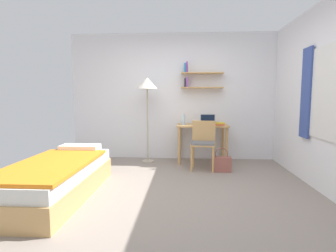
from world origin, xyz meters
TOP-DOWN VIEW (x-y plane):
  - ground_plane at (0.00, 0.00)m, footprint 5.28×5.28m
  - wall_back at (0.01, 2.02)m, footprint 4.40×0.27m
  - wall_right at (2.02, 0.01)m, footprint 0.10×4.40m
  - bed at (-1.49, -0.27)m, footprint 0.87×2.02m
  - desk at (0.51, 1.70)m, footprint 0.99×0.56m
  - desk_chair at (0.50, 1.19)m, footprint 0.48×0.43m
  - standing_lamp at (-0.57, 1.65)m, footprint 0.41×0.41m
  - laptop at (0.63, 1.74)m, footprint 0.31×0.21m
  - water_bottle at (0.14, 1.66)m, footprint 0.07×0.07m
  - book_stack at (0.85, 1.65)m, footprint 0.20×0.24m
  - handbag at (0.81, 1.03)m, footprint 0.33×0.13m

SIDE VIEW (x-z plane):
  - ground_plane at x=0.00m, z-range 0.00..0.00m
  - handbag at x=0.81m, z-range -0.07..0.35m
  - bed at x=-1.49m, z-range -0.03..0.51m
  - desk_chair at x=0.50m, z-range 0.06..0.93m
  - desk at x=0.51m, z-range 0.23..0.98m
  - book_stack at x=0.85m, z-range 0.75..0.81m
  - laptop at x=0.63m, z-range 0.70..0.91m
  - water_bottle at x=0.14m, z-range 0.75..0.95m
  - wall_right at x=2.02m, z-range 0.00..2.60m
  - wall_back at x=0.01m, z-range 0.01..2.61m
  - standing_lamp at x=-0.57m, z-range 0.64..2.32m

